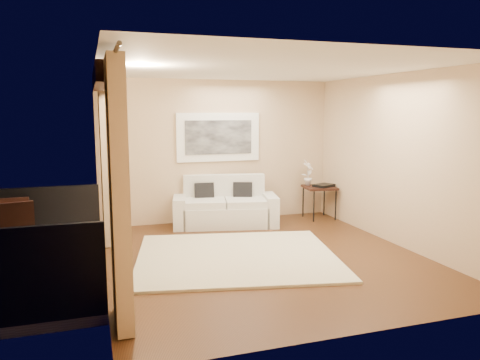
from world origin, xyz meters
TOP-DOWN VIEW (x-y plane):
  - floor at (0.00, 0.00)m, footprint 5.00×5.00m
  - room_shell at (-2.13, 0.00)m, footprint 5.00×6.40m
  - balcony at (-3.31, 0.00)m, footprint 1.81×2.60m
  - curtains at (-2.11, 0.00)m, footprint 0.16×4.80m
  - artwork at (-0.00, 2.46)m, footprint 1.62×0.07m
  - rug at (-0.38, 0.11)m, footprint 3.29×3.00m
  - sofa at (0.01, 2.09)m, footprint 2.03×1.19m
  - side_table at (1.93, 2.00)m, footprint 0.67×0.67m
  - tray at (1.99, 1.94)m, footprint 0.46×0.41m
  - orchid at (1.75, 2.17)m, footprint 0.33×0.31m
  - balcony_chair_far at (-3.40, 0.90)m, footprint 0.42×0.43m
  - balcony_chair_near at (-3.22, -0.47)m, footprint 0.56×0.57m
  - glass_a at (-3.47, 0.25)m, footprint 0.06×0.06m
  - glass_b at (-3.36, 0.38)m, footprint 0.06×0.06m

SIDE VIEW (x-z plane):
  - floor at x=0.00m, z-range 0.00..0.00m
  - rug at x=-0.38m, z-range 0.00..0.04m
  - balcony at x=-3.31m, z-range -0.41..0.76m
  - sofa at x=0.01m, z-range -0.13..0.78m
  - balcony_chair_far at x=-3.40m, z-range 0.07..1.01m
  - side_table at x=1.93m, z-range 0.26..0.91m
  - balcony_chair_near at x=-3.22m, z-range 0.09..1.18m
  - tray at x=1.99m, z-range 0.64..0.69m
  - glass_a at x=-3.47m, z-range 0.72..0.84m
  - glass_b at x=-3.36m, z-range 0.72..0.84m
  - orchid at x=1.75m, z-range 0.64..1.16m
  - curtains at x=-2.11m, z-range 0.02..2.66m
  - artwork at x=0.00m, z-range 1.16..2.08m
  - room_shell at x=-2.13m, z-range 0.02..5.02m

